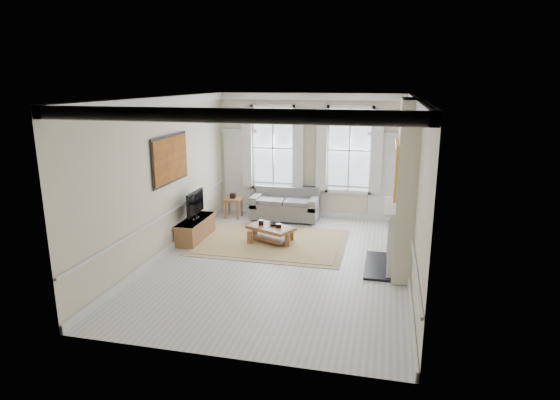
% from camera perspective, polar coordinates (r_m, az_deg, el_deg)
% --- Properties ---
extents(floor, '(7.20, 7.20, 0.00)m').
position_cam_1_polar(floor, '(9.94, 0.21, -7.56)').
color(floor, '#B7B5AD').
rests_on(floor, ground).
extents(ceiling, '(7.20, 7.20, 0.00)m').
position_cam_1_polar(ceiling, '(9.23, 0.22, 12.42)').
color(ceiling, white).
rests_on(ceiling, back_wall).
extents(back_wall, '(5.20, 0.00, 5.20)m').
position_cam_1_polar(back_wall, '(12.92, 3.78, 5.37)').
color(back_wall, beige).
rests_on(back_wall, floor).
extents(left_wall, '(0.00, 7.20, 7.20)m').
position_cam_1_polar(left_wall, '(10.32, -14.02, 2.69)').
color(left_wall, beige).
rests_on(left_wall, floor).
extents(right_wall, '(0.00, 7.20, 7.20)m').
position_cam_1_polar(right_wall, '(9.23, 16.15, 1.20)').
color(right_wall, beige).
rests_on(right_wall, floor).
extents(window_left, '(1.26, 0.20, 2.20)m').
position_cam_1_polar(window_left, '(13.05, -0.83, 6.38)').
color(window_left, '#B2BCC6').
rests_on(window_left, back_wall).
extents(window_right, '(1.26, 0.20, 2.20)m').
position_cam_1_polar(window_right, '(12.71, 8.46, 6.02)').
color(window_right, '#B2BCC6').
rests_on(window_right, back_wall).
extents(door_left, '(0.90, 0.08, 2.30)m').
position_cam_1_polar(door_left, '(13.45, -4.95, 3.33)').
color(door_left, silver).
rests_on(door_left, floor).
extents(door_right, '(0.90, 0.08, 2.30)m').
position_cam_1_polar(door_right, '(12.81, 12.80, 2.47)').
color(door_right, silver).
rests_on(door_right, floor).
extents(painting, '(0.05, 1.66, 1.06)m').
position_cam_1_polar(painting, '(10.50, -13.21, 4.88)').
color(painting, '#AB671D').
rests_on(painting, left_wall).
extents(chimney_breast, '(0.35, 1.70, 3.38)m').
position_cam_1_polar(chimney_breast, '(9.42, 15.04, 1.53)').
color(chimney_breast, beige).
rests_on(chimney_breast, floor).
extents(hearth, '(0.55, 1.50, 0.05)m').
position_cam_1_polar(hearth, '(9.91, 11.93, -7.82)').
color(hearth, black).
rests_on(hearth, floor).
extents(fireplace, '(0.21, 1.45, 1.33)m').
position_cam_1_polar(fireplace, '(9.67, 13.33, -4.00)').
color(fireplace, silver).
rests_on(fireplace, floor).
extents(mirror, '(0.06, 1.26, 1.06)m').
position_cam_1_polar(mirror, '(9.34, 13.86, 3.69)').
color(mirror, gold).
rests_on(mirror, chimney_breast).
extents(sofa, '(1.80, 0.88, 0.85)m').
position_cam_1_polar(sofa, '(12.84, 0.68, -0.79)').
color(sofa, slate).
rests_on(sofa, floor).
extents(side_table, '(0.49, 0.49, 0.56)m').
position_cam_1_polar(side_table, '(13.02, -5.74, -0.24)').
color(side_table, brown).
rests_on(side_table, floor).
extents(rug, '(3.50, 2.60, 0.02)m').
position_cam_1_polar(rug, '(11.09, -1.12, -5.14)').
color(rug, tan).
rests_on(rug, floor).
extents(coffee_table, '(1.22, 1.00, 0.40)m').
position_cam_1_polar(coffee_table, '(10.99, -1.13, -3.63)').
color(coffee_table, brown).
rests_on(coffee_table, rug).
extents(ceramic_pot_a, '(0.12, 0.12, 0.12)m').
position_cam_1_polar(ceramic_pot_a, '(11.05, -2.33, -2.76)').
color(ceramic_pot_a, black).
rests_on(ceramic_pot_a, coffee_table).
extents(ceramic_pot_b, '(0.13, 0.13, 0.09)m').
position_cam_1_polar(ceramic_pot_b, '(10.86, -0.17, -3.15)').
color(ceramic_pot_b, black).
rests_on(ceramic_pot_b, coffee_table).
extents(bowl, '(0.28, 0.28, 0.06)m').
position_cam_1_polar(bowl, '(11.04, -0.76, -2.95)').
color(bowl, black).
rests_on(bowl, coffee_table).
extents(tv_stand, '(0.45, 1.41, 0.50)m').
position_cam_1_polar(tv_stand, '(11.41, -10.25, -3.52)').
color(tv_stand, brown).
rests_on(tv_stand, floor).
extents(tv, '(0.08, 0.90, 0.68)m').
position_cam_1_polar(tv, '(11.23, -10.29, -0.38)').
color(tv, black).
rests_on(tv, tv_stand).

